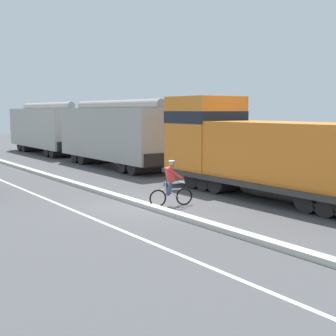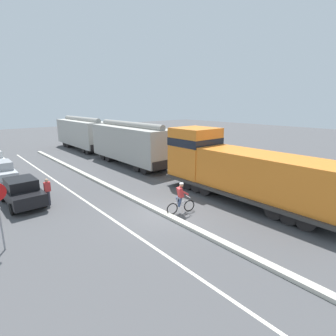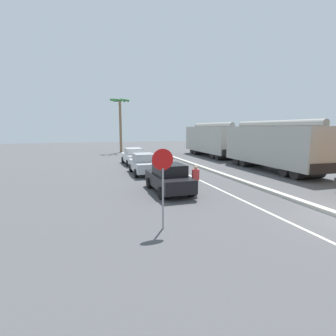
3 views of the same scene
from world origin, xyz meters
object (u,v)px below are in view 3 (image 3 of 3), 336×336
(parked_car_silver, at_px, (144,164))
(parked_car_white, at_px, (133,156))
(hopper_car_lead, at_px, (273,146))
(hopper_car_middle, at_px, (212,140))
(palm_tree_near, at_px, (120,113))
(stop_sign, at_px, (163,173))
(parked_car_black, at_px, (169,178))
(pedestrian_by_cars, at_px, (196,180))

(parked_car_silver, relative_size, parked_car_white, 0.98)
(hopper_car_lead, bearing_deg, hopper_car_middle, 90.00)
(palm_tree_near, bearing_deg, hopper_car_lead, -63.16)
(hopper_car_lead, bearing_deg, stop_sign, -141.76)
(parked_car_black, xyz_separation_m, palm_tree_near, (0.27, 25.03, 4.92))
(parked_car_black, height_order, stop_sign, stop_sign)
(parked_car_white, bearing_deg, parked_car_silver, -91.28)
(hopper_car_lead, bearing_deg, palm_tree_near, 116.84)
(parked_car_silver, bearing_deg, hopper_car_middle, 43.27)
(stop_sign, xyz_separation_m, pedestrian_by_cars, (2.91, 3.95, -1.18))
(parked_car_silver, bearing_deg, parked_car_black, -88.36)
(hopper_car_lead, relative_size, hopper_car_middle, 1.00)
(hopper_car_lead, height_order, parked_car_silver, hopper_car_lead)
(palm_tree_near, relative_size, pedestrian_by_cars, 4.84)
(palm_tree_near, height_order, pedestrian_by_cars, palm_tree_near)
(parked_car_white, bearing_deg, palm_tree_near, 88.59)
(hopper_car_middle, xyz_separation_m, palm_tree_near, (-10.30, 8.76, 3.66))
(parked_car_silver, bearing_deg, hopper_car_lead, -7.83)
(pedestrian_by_cars, bearing_deg, stop_sign, -126.39)
(hopper_car_lead, xyz_separation_m, parked_car_silver, (-10.75, 1.48, -1.26))
(stop_sign, distance_m, palm_tree_near, 30.37)
(parked_car_silver, bearing_deg, palm_tree_near, 88.63)
(hopper_car_middle, height_order, parked_car_silver, hopper_car_middle)
(parked_car_silver, height_order, parked_car_white, same)
(parked_car_white, bearing_deg, hopper_car_lead, -33.76)
(hopper_car_middle, xyz_separation_m, parked_car_silver, (-10.75, -10.12, -1.26))
(palm_tree_near, bearing_deg, stop_sign, -93.86)
(parked_car_black, xyz_separation_m, parked_car_silver, (-0.18, 6.15, 0.00))
(palm_tree_near, distance_m, pedestrian_by_cars, 26.60)
(hopper_car_lead, height_order, stop_sign, hopper_car_lead)
(pedestrian_by_cars, bearing_deg, parked_car_black, 136.60)
(hopper_car_lead, xyz_separation_m, hopper_car_middle, (0.00, 11.60, 0.00))
(parked_car_white, distance_m, stop_sign, 16.95)
(hopper_car_middle, xyz_separation_m, parked_car_white, (-10.63, -4.50, -1.26))
(parked_car_white, bearing_deg, parked_car_black, -89.75)
(stop_sign, bearing_deg, parked_car_silver, 81.98)
(hopper_car_lead, height_order, palm_tree_near, palm_tree_near)
(parked_car_white, bearing_deg, stop_sign, -95.78)
(parked_car_black, xyz_separation_m, pedestrian_by_cars, (1.16, -1.09, 0.03))
(parked_car_white, xyz_separation_m, stop_sign, (-1.70, -16.82, 1.21))
(hopper_car_lead, distance_m, hopper_car_middle, 11.60)
(parked_car_black, bearing_deg, parked_car_silver, 91.64)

